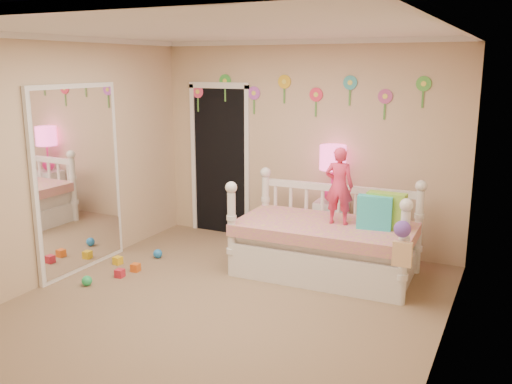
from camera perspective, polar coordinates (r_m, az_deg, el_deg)
The scene contains 17 objects.
floor at distance 5.46m, azimuth -3.79°, elevation -11.99°, with size 4.00×4.50×0.01m, color #7F684C.
ceiling at distance 4.96m, azimuth -4.25°, elevation 16.39°, with size 4.00×4.50×0.01m, color white.
back_wall at distance 7.06m, azimuth 5.16°, elevation 4.77°, with size 4.00×0.01×2.60m, color tan.
left_wall at distance 6.28m, azimuth -20.06°, elevation 3.00°, with size 0.01×4.50×2.60m, color tan.
right_wall at distance 4.43m, azimuth 19.06°, elevation -0.84°, with size 0.01×4.50×2.60m, color tan.
crown_molding at distance 4.96m, azimuth -4.25°, elevation 16.04°, with size 4.00×4.50×0.06m, color white, non-canonical shape.
daybed at distance 6.20m, azimuth 7.16°, elevation -3.70°, with size 1.97×1.06×1.07m, color white, non-canonical shape.
pillow_turquoise at distance 5.99m, azimuth 12.08°, elevation -2.07°, with size 0.36×0.13×0.36m, color #28AFCA.
pillow_lime at distance 6.06m, azimuth 13.23°, elevation -1.86°, with size 0.41×0.15×0.38m, color #8ED13F.
child at distance 6.06m, azimuth 8.53°, elevation 0.62°, with size 0.31×0.20×0.85m, color #ED365F.
nightstand at distance 6.96m, azimuth 7.67°, elevation -3.62°, with size 0.39×0.30×0.65m, color white.
table_lamp at distance 6.78m, azimuth 7.87°, elevation 2.80°, with size 0.32×0.32×0.70m.
closet_doorway at distance 7.62m, azimuth -3.75°, elevation 3.38°, with size 0.90×0.04×2.07m, color black.
flower_decals at distance 7.02m, azimuth 4.54°, elevation 9.98°, with size 3.40×0.02×0.50m, color #B2668C, non-canonical shape.
mirror_closet at distance 6.50m, azimuth -17.76°, elevation 1.25°, with size 0.07×1.30×2.10m, color white.
hanging_bag at distance 5.39m, azimuth 14.67°, elevation -5.29°, with size 0.20×0.16×0.36m, color beige, non-canonical shape.
toy_scatter at distance 6.64m, azimuth -15.26°, elevation -7.28°, with size 0.80×1.30×0.11m, color #996666, non-canonical shape.
Camera 1 is at (2.48, -4.28, 2.30)m, focal length 38.95 mm.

